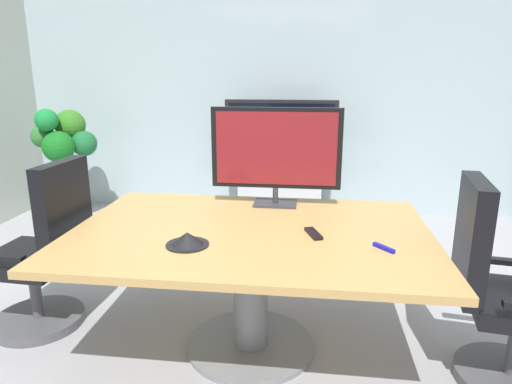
# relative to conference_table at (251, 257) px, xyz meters

# --- Properties ---
(ground_plane) EXTENTS (6.90, 6.90, 0.00)m
(ground_plane) POSITION_rel_conference_table_xyz_m (-0.09, -0.05, -0.58)
(ground_plane) COLOR #99999E
(wall_back_glass_partition) EXTENTS (5.90, 0.10, 2.76)m
(wall_back_glass_partition) POSITION_rel_conference_table_xyz_m (-0.09, 2.84, 0.80)
(wall_back_glass_partition) COLOR #9EB2B7
(wall_back_glass_partition) RESTS_ON ground
(conference_table) EXTENTS (1.99, 1.36, 0.75)m
(conference_table) POSITION_rel_conference_table_xyz_m (0.00, 0.00, 0.00)
(conference_table) COLOR #B2894C
(conference_table) RESTS_ON ground
(office_chair_left) EXTENTS (0.61, 0.59, 1.09)m
(office_chair_left) POSITION_rel_conference_table_xyz_m (-1.31, 0.07, -0.12)
(office_chair_left) COLOR #4C4C51
(office_chair_left) RESTS_ON ground
(office_chair_right) EXTENTS (0.62, 0.60, 1.09)m
(office_chair_right) POSITION_rel_conference_table_xyz_m (1.31, -0.13, -0.12)
(office_chair_right) COLOR #4C4C51
(office_chair_right) RESTS_ON ground
(tv_monitor) EXTENTS (0.84, 0.18, 0.64)m
(tv_monitor) POSITION_rel_conference_table_xyz_m (0.10, 0.51, 0.53)
(tv_monitor) COLOR #333338
(tv_monitor) RESTS_ON conference_table
(wall_display_unit) EXTENTS (1.20, 0.36, 1.31)m
(wall_display_unit) POSITION_rel_conference_table_xyz_m (-0.01, 2.49, -0.14)
(wall_display_unit) COLOR #B7BABC
(wall_display_unit) RESTS_ON ground
(potted_plant) EXTENTS (0.65, 0.60, 1.24)m
(potted_plant) POSITION_rel_conference_table_xyz_m (-2.30, 2.11, 0.18)
(potted_plant) COLOR brown
(potted_plant) RESTS_ON ground
(conference_phone) EXTENTS (0.22, 0.22, 0.07)m
(conference_phone) POSITION_rel_conference_table_xyz_m (-0.28, -0.28, 0.20)
(conference_phone) COLOR black
(conference_phone) RESTS_ON conference_table
(remote_control) EXTENTS (0.10, 0.18, 0.02)m
(remote_control) POSITION_rel_conference_table_xyz_m (0.35, -0.04, 0.18)
(remote_control) COLOR black
(remote_control) RESTS_ON conference_table
(whiteboard_marker) EXTENTS (0.10, 0.11, 0.02)m
(whiteboard_marker) POSITION_rel_conference_table_xyz_m (0.70, -0.21, 0.18)
(whiteboard_marker) COLOR #1919A5
(whiteboard_marker) RESTS_ON conference_table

